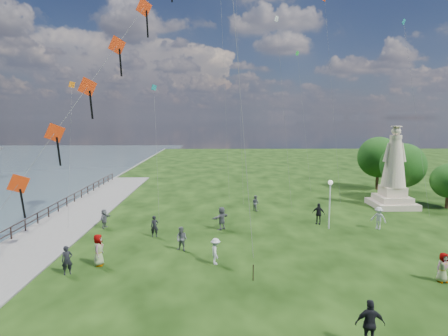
{
  "coord_description": "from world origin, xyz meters",
  "views": [
    {
      "loc": [
        -1.4,
        -16.26,
        8.76
      ],
      "look_at": [
        -1.0,
        8.0,
        5.5
      ],
      "focal_mm": 30.0,
      "sensor_mm": 36.0,
      "label": 1
    }
  ],
  "objects_px": {
    "statue": "(393,177)",
    "person_1": "(182,239)",
    "person_6": "(155,226)",
    "person_7": "(255,203)",
    "person_5": "(104,218)",
    "person_3": "(370,324)",
    "person_4": "(443,267)",
    "person_8": "(379,218)",
    "person_11": "(222,218)",
    "person_2": "(216,251)",
    "person_0": "(67,260)",
    "person_10": "(98,250)",
    "lamppost": "(330,194)",
    "person_9": "(318,214)"
  },
  "relations": [
    {
      "from": "statue",
      "to": "person_1",
      "type": "distance_m",
      "value": 23.21
    },
    {
      "from": "person_6",
      "to": "person_7",
      "type": "height_order",
      "value": "person_6"
    },
    {
      "from": "person_5",
      "to": "person_6",
      "type": "relative_size",
      "value": 0.97
    },
    {
      "from": "person_3",
      "to": "person_4",
      "type": "bearing_deg",
      "value": -133.0
    },
    {
      "from": "person_8",
      "to": "person_11",
      "type": "bearing_deg",
      "value": -144.26
    },
    {
      "from": "person_2",
      "to": "person_3",
      "type": "bearing_deg",
      "value": -152.63
    },
    {
      "from": "person_0",
      "to": "person_7",
      "type": "distance_m",
      "value": 18.75
    },
    {
      "from": "statue",
      "to": "person_10",
      "type": "relative_size",
      "value": 4.19
    },
    {
      "from": "person_4",
      "to": "person_8",
      "type": "relative_size",
      "value": 0.91
    },
    {
      "from": "person_3",
      "to": "person_11",
      "type": "bearing_deg",
      "value": -65.53
    },
    {
      "from": "lamppost",
      "to": "person_0",
      "type": "height_order",
      "value": "lamppost"
    },
    {
      "from": "person_6",
      "to": "lamppost",
      "type": "bearing_deg",
      "value": -7.09
    },
    {
      "from": "statue",
      "to": "person_7",
      "type": "bearing_deg",
      "value": -174.93
    },
    {
      "from": "person_9",
      "to": "person_2",
      "type": "bearing_deg",
      "value": -108.38
    },
    {
      "from": "person_5",
      "to": "person_4",
      "type": "bearing_deg",
      "value": -104.6
    },
    {
      "from": "person_6",
      "to": "person_8",
      "type": "relative_size",
      "value": 0.89
    },
    {
      "from": "person_2",
      "to": "person_11",
      "type": "bearing_deg",
      "value": -11.59
    },
    {
      "from": "person_4",
      "to": "person_8",
      "type": "distance_m",
      "value": 9.67
    },
    {
      "from": "person_1",
      "to": "person_4",
      "type": "distance_m",
      "value": 15.3
    },
    {
      "from": "person_0",
      "to": "person_11",
      "type": "bearing_deg",
      "value": 13.24
    },
    {
      "from": "person_8",
      "to": "person_11",
      "type": "xyz_separation_m",
      "value": [
        -12.44,
        0.08,
        0.02
      ]
    },
    {
      "from": "person_4",
      "to": "person_2",
      "type": "bearing_deg",
      "value": 156.61
    },
    {
      "from": "person_0",
      "to": "person_11",
      "type": "height_order",
      "value": "person_11"
    },
    {
      "from": "person_2",
      "to": "person_4",
      "type": "xyz_separation_m",
      "value": [
        12.2,
        -2.7,
        0.01
      ]
    },
    {
      "from": "person_8",
      "to": "person_6",
      "type": "bearing_deg",
      "value": -138.38
    },
    {
      "from": "person_1",
      "to": "person_10",
      "type": "relative_size",
      "value": 0.85
    },
    {
      "from": "person_6",
      "to": "person_11",
      "type": "xyz_separation_m",
      "value": [
        4.98,
        1.76,
        0.12
      ]
    },
    {
      "from": "statue",
      "to": "person_6",
      "type": "relative_size",
      "value": 5.04
    },
    {
      "from": "person_4",
      "to": "person_10",
      "type": "relative_size",
      "value": 0.85
    },
    {
      "from": "person_9",
      "to": "person_11",
      "type": "relative_size",
      "value": 0.96
    },
    {
      "from": "person_1",
      "to": "person_3",
      "type": "bearing_deg",
      "value": -29.45
    },
    {
      "from": "person_5",
      "to": "person_6",
      "type": "height_order",
      "value": "person_6"
    },
    {
      "from": "person_3",
      "to": "person_11",
      "type": "distance_m",
      "value": 16.36
    },
    {
      "from": "person_1",
      "to": "person_5",
      "type": "bearing_deg",
      "value": 164.28
    },
    {
      "from": "person_0",
      "to": "person_2",
      "type": "xyz_separation_m",
      "value": [
        8.34,
        1.37,
        -0.02
      ]
    },
    {
      "from": "person_8",
      "to": "person_3",
      "type": "bearing_deg",
      "value": -78.17
    },
    {
      "from": "person_7",
      "to": "person_3",
      "type": "bearing_deg",
      "value": 150.71
    },
    {
      "from": "person_4",
      "to": "person_5",
      "type": "bearing_deg",
      "value": 142.99
    },
    {
      "from": "person_3",
      "to": "lamppost",
      "type": "bearing_deg",
      "value": -96.27
    },
    {
      "from": "person_11",
      "to": "person_3",
      "type": "bearing_deg",
      "value": 62.76
    },
    {
      "from": "statue",
      "to": "lamppost",
      "type": "bearing_deg",
      "value": -139.83
    },
    {
      "from": "person_2",
      "to": "person_3",
      "type": "xyz_separation_m",
      "value": [
        5.95,
        -8.37,
        0.16
      ]
    },
    {
      "from": "lamppost",
      "to": "person_2",
      "type": "relative_size",
      "value": 2.45
    },
    {
      "from": "person_1",
      "to": "person_3",
      "type": "xyz_separation_m",
      "value": [
        8.21,
        -10.67,
        0.15
      ]
    },
    {
      "from": "lamppost",
      "to": "person_4",
      "type": "bearing_deg",
      "value": -71.64
    },
    {
      "from": "person_7",
      "to": "person_8",
      "type": "bearing_deg",
      "value": -158.7
    },
    {
      "from": "person_5",
      "to": "person_6",
      "type": "bearing_deg",
      "value": -106.89
    },
    {
      "from": "person_1",
      "to": "person_3",
      "type": "height_order",
      "value": "person_3"
    },
    {
      "from": "person_1",
      "to": "person_4",
      "type": "bearing_deg",
      "value": 3.9
    },
    {
      "from": "person_10",
      "to": "person_11",
      "type": "xyz_separation_m",
      "value": [
        7.42,
        7.12,
        -0.04
      ]
    }
  ]
}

